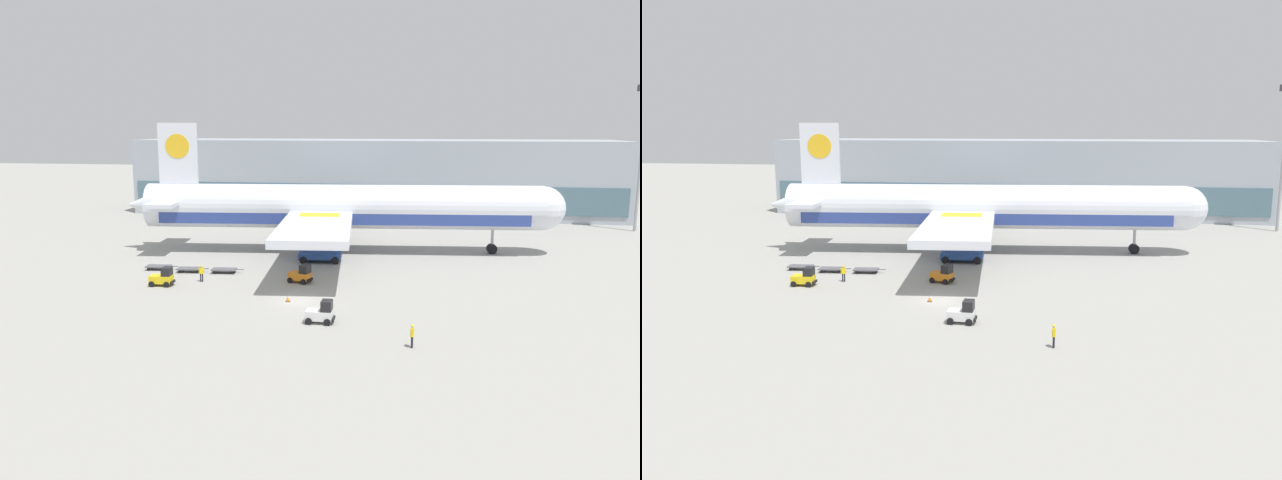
# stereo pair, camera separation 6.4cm
# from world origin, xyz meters

# --- Properties ---
(ground_plane) EXTENTS (400.00, 400.00, 0.00)m
(ground_plane) POSITION_xyz_m (0.00, 0.00, 0.00)
(ground_plane) COLOR #9E9B93
(terminal_building) EXTENTS (90.00, 18.20, 14.00)m
(terminal_building) POSITION_xyz_m (1.47, 63.86, 6.99)
(terminal_building) COLOR #9EA8B2
(terminal_building) RESTS_ON ground_plane
(airplane_main) EXTENTS (58.02, 48.57, 17.00)m
(airplane_main) POSITION_xyz_m (0.16, 24.50, 5.84)
(airplane_main) COLOR silver
(airplane_main) RESTS_ON ground_plane
(scissor_lift_loader) EXTENTS (5.48, 3.84, 5.91)m
(scissor_lift_loader) POSITION_xyz_m (-0.93, 18.06, 2.22)
(scissor_lift_loader) COLOR #284C99
(scissor_lift_loader) RESTS_ON ground_plane
(baggage_tug_foreground) EXTENTS (2.73, 2.19, 2.00)m
(baggage_tug_foreground) POSITION_xyz_m (-1.10, 7.20, 0.88)
(baggage_tug_foreground) COLOR orange
(baggage_tug_foreground) RESTS_ON ground_plane
(baggage_tug_mid) EXTENTS (2.47, 1.65, 2.00)m
(baggage_tug_mid) POSITION_xyz_m (3.37, -6.19, 0.88)
(baggage_tug_mid) COLOR silver
(baggage_tug_mid) RESTS_ON ground_plane
(baggage_tug_far) EXTENTS (2.53, 1.76, 2.00)m
(baggage_tug_far) POSITION_xyz_m (-15.21, 3.46, 0.88)
(baggage_tug_far) COLOR yellow
(baggage_tug_far) RESTS_ON ground_plane
(baggage_dolly_lead) EXTENTS (3.76, 1.80, 0.48)m
(baggage_dolly_lead) POSITION_xyz_m (-18.79, 10.36, 0.39)
(baggage_dolly_lead) COLOR #56565B
(baggage_dolly_lead) RESTS_ON ground_plane
(baggage_dolly_second) EXTENTS (3.76, 1.80, 0.48)m
(baggage_dolly_second) POSITION_xyz_m (-14.75, 9.82, 0.39)
(baggage_dolly_second) COLOR #56565B
(baggage_dolly_second) RESTS_ON ground_plane
(baggage_dolly_third) EXTENTS (3.76, 1.80, 0.48)m
(baggage_dolly_third) POSITION_xyz_m (-10.70, 10.09, 0.39)
(baggage_dolly_third) COLOR #56565B
(baggage_dolly_third) RESTS_ON ground_plane
(ground_crew_near) EXTENTS (0.52, 0.35, 1.84)m
(ground_crew_near) POSITION_xyz_m (-11.79, 5.75, 1.09)
(ground_crew_near) COLOR black
(ground_crew_near) RESTS_ON ground_plane
(ground_crew_far) EXTENTS (0.27, 0.56, 1.85)m
(ground_crew_far) POSITION_xyz_m (11.17, -11.01, 1.10)
(ground_crew_far) COLOR black
(ground_crew_far) RESTS_ON ground_plane
(traffic_cone_near) EXTENTS (0.40, 0.40, 0.70)m
(traffic_cone_near) POSITION_xyz_m (-0.90, -0.26, 0.34)
(traffic_cone_near) COLOR black
(traffic_cone_near) RESTS_ON ground_plane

